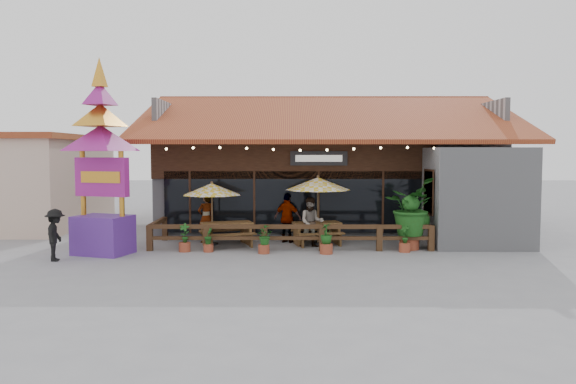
{
  "coord_description": "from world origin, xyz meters",
  "views": [
    {
      "loc": [
        -1.62,
        -19.84,
        3.41
      ],
      "look_at": [
        -1.69,
        1.5,
        1.92
      ],
      "focal_mm": 35.0,
      "sensor_mm": 36.0,
      "label": 1
    }
  ],
  "objects_px": {
    "umbrella_right": "(318,184)",
    "picnic_table_left": "(227,230)",
    "thai_sign_tower": "(101,143)",
    "umbrella_left": "(212,189)",
    "pedestrian": "(55,235)",
    "picnic_table_right": "(317,229)",
    "tropical_plant": "(410,208)"
  },
  "relations": [
    {
      "from": "umbrella_left",
      "to": "umbrella_right",
      "type": "xyz_separation_m",
      "value": [
        3.93,
        0.19,
        0.19
      ]
    },
    {
      "from": "umbrella_right",
      "to": "thai_sign_tower",
      "type": "height_order",
      "value": "thai_sign_tower"
    },
    {
      "from": "umbrella_left",
      "to": "thai_sign_tower",
      "type": "bearing_deg",
      "value": -150.73
    },
    {
      "from": "pedestrian",
      "to": "thai_sign_tower",
      "type": "bearing_deg",
      "value": -54.09
    },
    {
      "from": "umbrella_right",
      "to": "pedestrian",
      "type": "bearing_deg",
      "value": -158.69
    },
    {
      "from": "picnic_table_left",
      "to": "thai_sign_tower",
      "type": "bearing_deg",
      "value": -157.03
    },
    {
      "from": "umbrella_left",
      "to": "umbrella_right",
      "type": "distance_m",
      "value": 3.94
    },
    {
      "from": "umbrella_right",
      "to": "picnic_table_left",
      "type": "distance_m",
      "value": 3.77
    },
    {
      "from": "umbrella_left",
      "to": "umbrella_right",
      "type": "bearing_deg",
      "value": 2.75
    },
    {
      "from": "thai_sign_tower",
      "to": "pedestrian",
      "type": "height_order",
      "value": "thai_sign_tower"
    },
    {
      "from": "umbrella_right",
      "to": "picnic_table_right",
      "type": "xyz_separation_m",
      "value": [
        -0.04,
        -0.08,
        -1.69
      ]
    },
    {
      "from": "picnic_table_left",
      "to": "pedestrian",
      "type": "relative_size",
      "value": 1.35
    },
    {
      "from": "umbrella_right",
      "to": "thai_sign_tower",
      "type": "relative_size",
      "value": 0.37
    },
    {
      "from": "thai_sign_tower",
      "to": "umbrella_left",
      "type": "bearing_deg",
      "value": 29.27
    },
    {
      "from": "picnic_table_left",
      "to": "thai_sign_tower",
      "type": "height_order",
      "value": "thai_sign_tower"
    },
    {
      "from": "thai_sign_tower",
      "to": "umbrella_right",
      "type": "bearing_deg",
      "value": 15.98
    },
    {
      "from": "umbrella_left",
      "to": "tropical_plant",
      "type": "xyz_separation_m",
      "value": [
        7.12,
        -0.94,
        -0.6
      ]
    },
    {
      "from": "picnic_table_right",
      "to": "pedestrian",
      "type": "relative_size",
      "value": 1.23
    },
    {
      "from": "picnic_table_right",
      "to": "pedestrian",
      "type": "bearing_deg",
      "value": -159.05
    },
    {
      "from": "umbrella_right",
      "to": "picnic_table_right",
      "type": "relative_size",
      "value": 1.28
    },
    {
      "from": "tropical_plant",
      "to": "pedestrian",
      "type": "bearing_deg",
      "value": -169.44
    },
    {
      "from": "umbrella_left",
      "to": "picnic_table_left",
      "type": "relative_size",
      "value": 1.21
    },
    {
      "from": "thai_sign_tower",
      "to": "pedestrian",
      "type": "bearing_deg",
      "value": -132.94
    },
    {
      "from": "umbrella_left",
      "to": "picnic_table_right",
      "type": "xyz_separation_m",
      "value": [
        3.89,
        0.11,
        -1.5
      ]
    },
    {
      "from": "umbrella_left",
      "to": "thai_sign_tower",
      "type": "xyz_separation_m",
      "value": [
        -3.41,
        -1.91,
        1.67
      ]
    },
    {
      "from": "pedestrian",
      "to": "picnic_table_left",
      "type": "bearing_deg",
      "value": -71.64
    },
    {
      "from": "tropical_plant",
      "to": "thai_sign_tower",
      "type": "bearing_deg",
      "value": -174.71
    },
    {
      "from": "thai_sign_tower",
      "to": "tropical_plant",
      "type": "height_order",
      "value": "thai_sign_tower"
    },
    {
      "from": "picnic_table_left",
      "to": "picnic_table_right",
      "type": "relative_size",
      "value": 1.1
    },
    {
      "from": "umbrella_right",
      "to": "picnic_table_left",
      "type": "bearing_deg",
      "value": -173.0
    },
    {
      "from": "thai_sign_tower",
      "to": "pedestrian",
      "type": "xyz_separation_m",
      "value": [
        -1.11,
        -1.2,
        -2.9
      ]
    },
    {
      "from": "thai_sign_tower",
      "to": "tropical_plant",
      "type": "distance_m",
      "value": 10.82
    }
  ]
}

